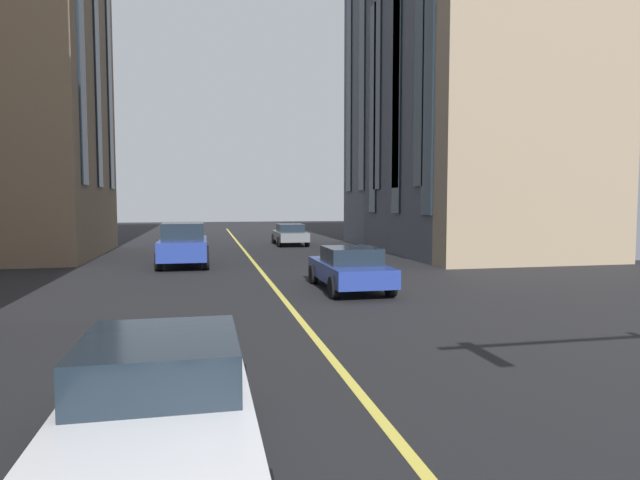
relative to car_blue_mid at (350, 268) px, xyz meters
The scene contains 7 objects.
lane_centre_line 2.40m from the car_blue_mid, 81.36° to the left, with size 80.00×0.16×0.01m.
car_blue_mid is the anchor object (origin of this frame).
car_grey_oncoming 17.95m from the car_blue_mid, ahead, with size 4.40×1.95×1.37m.
car_white_near 11.72m from the car_blue_mid, 155.26° to the left, with size 4.40×1.95×1.37m.
car_blue_parked_b 9.36m from the car_blue_mid, 34.95° to the left, with size 4.70×2.14×1.88m.
building_right_near 20.86m from the car_blue_mid, 39.81° to the right, with size 15.32×11.71×24.95m.
building_right_far 15.73m from the car_blue_mid, 44.14° to the right, with size 11.79×9.19×15.63m.
Camera 1 is at (3.42, 2.15, 2.77)m, focal length 30.22 mm.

